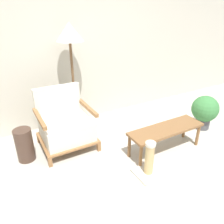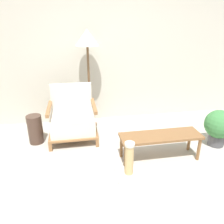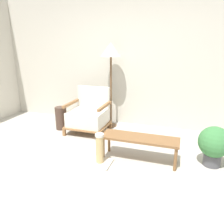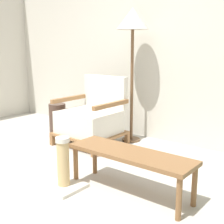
{
  "view_description": "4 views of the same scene",
  "coord_description": "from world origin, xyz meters",
  "px_view_note": "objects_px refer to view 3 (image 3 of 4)",
  "views": [
    {
      "loc": [
        -1.37,
        -1.25,
        1.89
      ],
      "look_at": [
        -0.02,
        1.15,
        0.55
      ],
      "focal_mm": 35.0,
      "sensor_mm": 36.0,
      "label": 1
    },
    {
      "loc": [
        -0.54,
        -1.8,
        1.8
      ],
      "look_at": [
        -0.02,
        1.15,
        0.55
      ],
      "focal_mm": 35.0,
      "sensor_mm": 36.0,
      "label": 2
    },
    {
      "loc": [
        1.11,
        -2.22,
        1.64
      ],
      "look_at": [
        -0.02,
        1.15,
        0.55
      ],
      "focal_mm": 35.0,
      "sensor_mm": 36.0,
      "label": 3
    },
    {
      "loc": [
        1.99,
        -1.37,
        1.24
      ],
      "look_at": [
        -0.02,
        1.15,
        0.55
      ],
      "focal_mm": 50.0,
      "sensor_mm": 36.0,
      "label": 4
    }
  ],
  "objects_px": {
    "coffee_table": "(140,140)",
    "potted_plant": "(214,144)",
    "armchair": "(89,115)",
    "vase": "(61,118)",
    "floor_lamp": "(111,54)",
    "scratching_post": "(100,154)"
  },
  "relations": [
    {
      "from": "vase",
      "to": "coffee_table",
      "type": "bearing_deg",
      "value": -23.33
    },
    {
      "from": "coffee_table",
      "to": "scratching_post",
      "type": "distance_m",
      "value": 0.61
    },
    {
      "from": "floor_lamp",
      "to": "scratching_post",
      "type": "distance_m",
      "value": 2.05
    },
    {
      "from": "armchair",
      "to": "floor_lamp",
      "type": "bearing_deg",
      "value": 53.76
    },
    {
      "from": "coffee_table",
      "to": "potted_plant",
      "type": "height_order",
      "value": "potted_plant"
    },
    {
      "from": "armchair",
      "to": "floor_lamp",
      "type": "distance_m",
      "value": 1.26
    },
    {
      "from": "coffee_table",
      "to": "armchair",
      "type": "bearing_deg",
      "value": 145.49
    },
    {
      "from": "vase",
      "to": "potted_plant",
      "type": "xyz_separation_m",
      "value": [
        2.78,
        -0.58,
        0.1
      ]
    },
    {
      "from": "floor_lamp",
      "to": "coffee_table",
      "type": "bearing_deg",
      "value": -55.2
    },
    {
      "from": "armchair",
      "to": "scratching_post",
      "type": "distance_m",
      "value": 1.3
    },
    {
      "from": "floor_lamp",
      "to": "potted_plant",
      "type": "height_order",
      "value": "floor_lamp"
    },
    {
      "from": "coffee_table",
      "to": "potted_plant",
      "type": "relative_size",
      "value": 1.93
    },
    {
      "from": "armchair",
      "to": "vase",
      "type": "xyz_separation_m",
      "value": [
        -0.59,
        -0.05,
        -0.11
      ]
    },
    {
      "from": "vase",
      "to": "scratching_post",
      "type": "bearing_deg",
      "value": -39.97
    },
    {
      "from": "armchair",
      "to": "vase",
      "type": "relative_size",
      "value": 1.86
    },
    {
      "from": "vase",
      "to": "potted_plant",
      "type": "relative_size",
      "value": 0.79
    },
    {
      "from": "armchair",
      "to": "potted_plant",
      "type": "distance_m",
      "value": 2.27
    },
    {
      "from": "armchair",
      "to": "potted_plant",
      "type": "relative_size",
      "value": 1.48
    },
    {
      "from": "vase",
      "to": "potted_plant",
      "type": "bearing_deg",
      "value": -11.77
    },
    {
      "from": "coffee_table",
      "to": "floor_lamp",
      "type": "bearing_deg",
      "value": 124.8
    },
    {
      "from": "potted_plant",
      "to": "armchair",
      "type": "bearing_deg",
      "value": 164.03
    },
    {
      "from": "armchair",
      "to": "coffee_table",
      "type": "bearing_deg",
      "value": -34.51
    }
  ]
}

